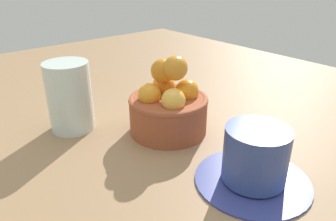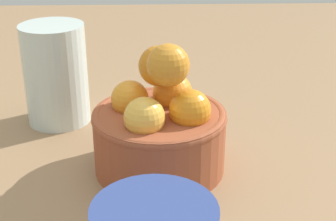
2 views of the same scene
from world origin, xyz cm
name	(u,v)px [view 1 (image 1 of 2)]	position (x,y,z in cm)	size (l,w,h in cm)	color
ground_plane	(168,141)	(0.00, 0.00, -2.03)	(147.50, 118.35, 4.06)	#997551
terracotta_bowl	(168,106)	(-0.03, 0.06, 4.62)	(13.23, 13.23, 13.30)	#9E4C2D
coffee_cup	(255,160)	(17.97, -0.62, 3.39)	(15.25, 15.25, 7.88)	#353F8A
water_glass	(70,97)	(-11.63, -11.97, 5.94)	(7.45, 7.45, 11.88)	silver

